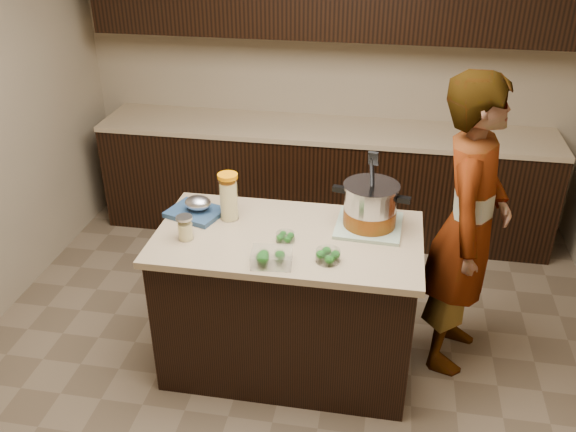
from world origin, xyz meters
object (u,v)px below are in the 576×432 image
lemonade_pitcher (229,198)px  person (468,228)px  island (288,301)px  stock_pot (370,208)px

lemonade_pitcher → person: (1.34, 0.13, -0.13)m
island → lemonade_pitcher: bearing=160.0°
lemonade_pitcher → stock_pot: bearing=2.5°
person → stock_pot: bearing=114.3°
lemonade_pitcher → person: size_ratio=0.15×
stock_pot → lemonade_pitcher: (-0.79, -0.03, 0.01)m
island → person: bearing=15.1°
lemonade_pitcher → island: bearing=-20.0°
island → lemonade_pitcher: size_ratio=5.32×
island → stock_pot: stock_pot is taller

